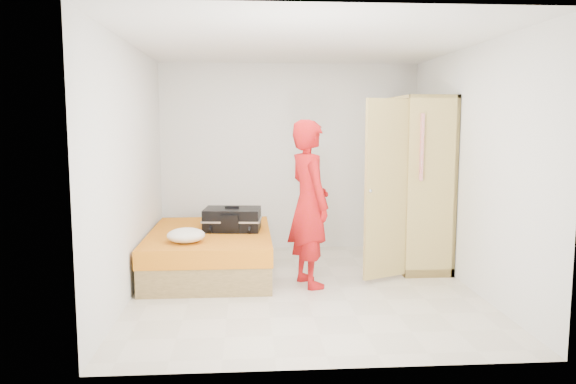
{
  "coord_description": "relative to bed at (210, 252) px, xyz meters",
  "views": [
    {
      "loc": [
        -0.6,
        -5.88,
        1.8
      ],
      "look_at": [
        -0.14,
        0.45,
        1.0
      ],
      "focal_mm": 35.0,
      "sensor_mm": 36.0,
      "label": 1
    }
  ],
  "objects": [
    {
      "name": "suitcase",
      "position": [
        0.27,
        0.07,
        0.38
      ],
      "size": [
        0.72,
        0.57,
        0.29
      ],
      "rotation": [
        0.0,
        0.0,
        -0.1
      ],
      "color": "black",
      "rests_on": "bed"
    },
    {
      "name": "pillow",
      "position": [
        0.15,
        0.85,
        0.3
      ],
      "size": [
        0.58,
        0.36,
        0.1
      ],
      "primitive_type": "cube",
      "rotation": [
        0.0,
        0.0,
        -0.16
      ],
      "color": "white",
      "rests_on": "bed"
    },
    {
      "name": "wardrobe",
      "position": [
        2.5,
        0.1,
        0.75
      ],
      "size": [
        1.12,
        1.43,
        2.1
      ],
      "color": "tan",
      "rests_on": "ground"
    },
    {
      "name": "room",
      "position": [
        1.05,
        -0.74,
        1.05
      ],
      "size": [
        4.0,
        4.02,
        2.6
      ],
      "color": "beige",
      "rests_on": "ground"
    },
    {
      "name": "bed",
      "position": [
        0.0,
        0.0,
        0.0
      ],
      "size": [
        1.42,
        2.02,
        0.5
      ],
      "color": "#A07F48",
      "rests_on": "ground"
    },
    {
      "name": "round_cushion",
      "position": [
        -0.22,
        -0.6,
        0.33
      ],
      "size": [
        0.41,
        0.41,
        0.16
      ],
      "primitive_type": "ellipsoid",
      "color": "white",
      "rests_on": "bed"
    },
    {
      "name": "person",
      "position": [
        1.12,
        -0.6,
        0.66
      ],
      "size": [
        0.62,
        0.77,
        1.82
      ],
      "primitive_type": "imported",
      "rotation": [
        0.0,
        0.0,
        1.89
      ],
      "color": "red",
      "rests_on": "ground"
    }
  ]
}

